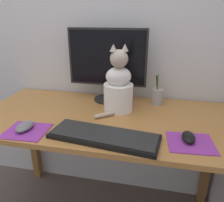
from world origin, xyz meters
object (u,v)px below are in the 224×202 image
at_px(monitor, 107,62).
at_px(cat, 118,87).
at_px(keyboard, 104,136).
at_px(computer_mouse_left, 25,126).
at_px(computer_mouse_right, 189,137).
at_px(pen_cup, 157,96).

distance_m(monitor, cat, 0.20).
bearing_deg(cat, monitor, 104.54).
relative_size(keyboard, cat, 1.34).
distance_m(computer_mouse_left, computer_mouse_right, 0.73).
relative_size(monitor, cat, 1.29).
xyz_separation_m(keyboard, pen_cup, (0.21, 0.45, 0.04)).
xyz_separation_m(monitor, computer_mouse_right, (0.45, -0.40, -0.22)).
bearing_deg(monitor, computer_mouse_right, -42.15).
distance_m(computer_mouse_left, pen_cup, 0.75).
bearing_deg(keyboard, computer_mouse_left, -172.21).
bearing_deg(monitor, keyboard, -78.70).
height_order(computer_mouse_left, computer_mouse_right, computer_mouse_left).
relative_size(computer_mouse_left, pen_cup, 0.61).
bearing_deg(computer_mouse_right, computer_mouse_left, -175.34).
relative_size(keyboard, computer_mouse_right, 5.06).
distance_m(keyboard, pen_cup, 0.50).
bearing_deg(computer_mouse_left, cat, 40.07).
relative_size(keyboard, pen_cup, 2.77).
relative_size(monitor, computer_mouse_right, 4.85).
bearing_deg(keyboard, cat, 96.32).
height_order(computer_mouse_right, pen_cup, pen_cup).
height_order(monitor, cat, monitor).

